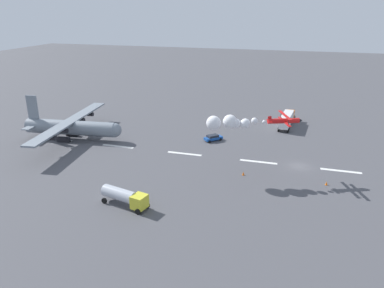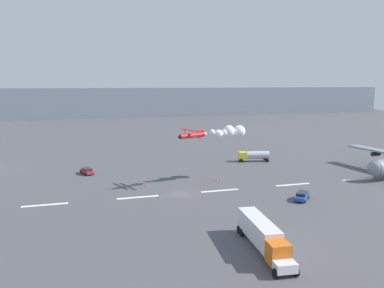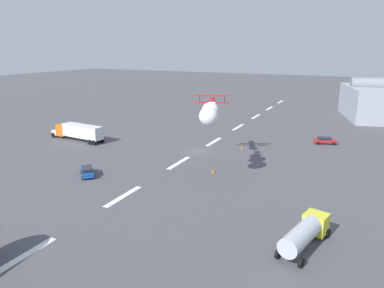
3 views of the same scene
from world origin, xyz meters
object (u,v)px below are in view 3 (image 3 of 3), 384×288
(followme_car_yellow, at_px, (87,171))
(traffic_cone_far, at_px, (213,171))
(stunt_biplane_red, at_px, (210,111))
(traffic_cone_near, at_px, (242,148))
(fuel_tanker_truck, at_px, (305,232))
(airport_staff_sedan, at_px, (325,140))
(semi_truck_orange, at_px, (78,131))

(followme_car_yellow, distance_m, traffic_cone_far, 20.75)
(followme_car_yellow, xyz_separation_m, traffic_cone_far, (-10.42, 17.94, -0.44))
(stunt_biplane_red, height_order, traffic_cone_near, stunt_biplane_red)
(fuel_tanker_truck, bearing_deg, airport_staff_sedan, -176.54)
(fuel_tanker_truck, xyz_separation_m, traffic_cone_near, (-32.76, -17.58, -1.36))
(semi_truck_orange, relative_size, followme_car_yellow, 3.24)
(stunt_biplane_red, bearing_deg, traffic_cone_near, -178.76)
(stunt_biplane_red, bearing_deg, airport_staff_sedan, 154.25)
(semi_truck_orange, height_order, traffic_cone_far, semi_truck_orange)
(traffic_cone_far, bearing_deg, stunt_biplane_red, 8.02)
(followme_car_yellow, xyz_separation_m, airport_staff_sedan, (-38.20, 32.75, -0.00))
(airport_staff_sedan, xyz_separation_m, traffic_cone_far, (27.78, -14.81, -0.44))
(semi_truck_orange, bearing_deg, airport_staff_sedan, 112.82)
(stunt_biplane_red, height_order, semi_truck_orange, stunt_biplane_red)
(stunt_biplane_red, xyz_separation_m, traffic_cone_near, (-17.90, -0.39, -10.49))
(semi_truck_orange, bearing_deg, traffic_cone_near, 104.34)
(followme_car_yellow, relative_size, airport_staff_sedan, 0.93)
(followme_car_yellow, height_order, traffic_cone_far, followme_car_yellow)
(airport_staff_sedan, xyz_separation_m, traffic_cone_near, (12.14, -14.87, -0.44))
(followme_car_yellow, xyz_separation_m, traffic_cone_near, (-26.06, 17.88, -0.44))
(followme_car_yellow, relative_size, traffic_cone_near, 6.05)
(traffic_cone_near, distance_m, traffic_cone_far, 15.64)
(stunt_biplane_red, distance_m, traffic_cone_far, 10.73)
(stunt_biplane_red, relative_size, traffic_cone_near, 23.50)
(fuel_tanker_truck, height_order, traffic_cone_near, fuel_tanker_truck)
(semi_truck_orange, distance_m, followme_car_yellow, 24.59)
(stunt_biplane_red, bearing_deg, traffic_cone_far, -171.98)
(fuel_tanker_truck, bearing_deg, stunt_biplane_red, -130.83)
(fuel_tanker_truck, distance_m, airport_staff_sedan, 44.99)
(semi_truck_orange, bearing_deg, traffic_cone_far, 79.63)
(traffic_cone_near, bearing_deg, semi_truck_orange, -75.66)
(semi_truck_orange, distance_m, traffic_cone_near, 36.83)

